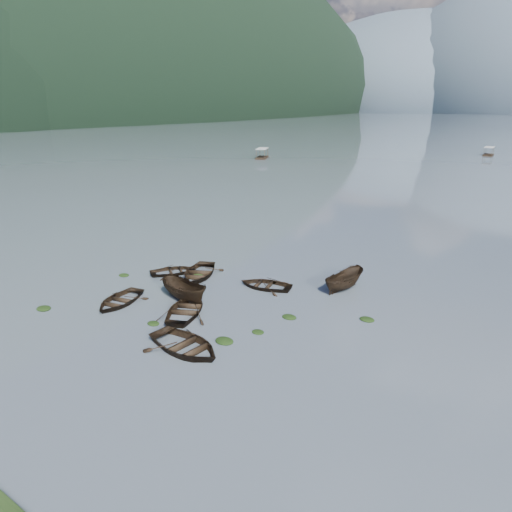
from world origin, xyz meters
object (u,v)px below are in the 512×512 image
Objects in this scene: pontoon_left at (262,158)px; pontoon_centre at (488,155)px; rowboat_0 at (120,303)px; rowboat_3 at (187,313)px.

pontoon_centre is at bearing 16.30° from pontoon_left.
pontoon_left reaches higher than rowboat_0.
rowboat_3 is at bearing -84.09° from pontoon_left.
pontoon_left is (-47.36, 78.68, 0.00)m from rowboat_3.
rowboat_0 is at bearing -87.34° from pontoon_left.
pontoon_left is (-42.30, 80.27, 0.00)m from rowboat_0.
pontoon_left is 62.39m from pontoon_centre.
rowboat_0 is at bearing -95.34° from pontoon_centre.
rowboat_3 is at bearing -92.96° from pontoon_centre.
pontoon_centre reaches higher than rowboat_3.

